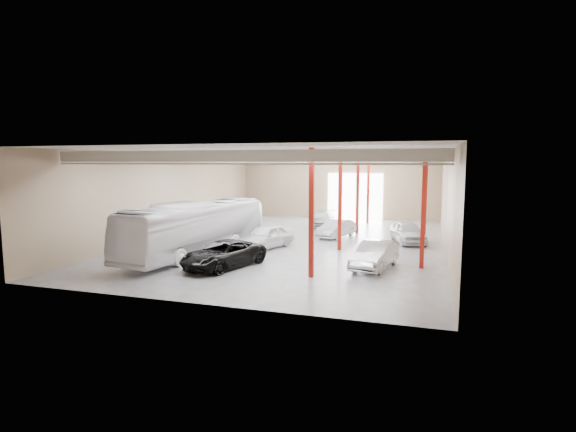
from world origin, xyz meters
The scene contains 8 objects.
depot_shell centered at (0.13, 0.48, 4.98)m, with size 22.12×32.12×7.06m.
coach_bus centered at (-5.15, -6.45, 1.81)m, with size 3.04×12.98×3.62m, color white.
black_sedan centered at (-1.77, -9.32, 0.78)m, with size 2.60×5.64×1.57m, color black.
car_row_a centered at (-1.43, -3.00, 0.85)m, with size 2.02×5.01×1.71m, color silver.
car_row_b centered at (2.50, 3.33, 0.74)m, with size 1.56×4.47×1.47m, color #BBBBC1.
car_row_c centered at (0.00, 9.00, 0.71)m, with size 2.00×4.92×1.43m, color gray.
car_right_near centered at (6.86, -6.81, 0.80)m, with size 1.69×4.83×1.59m, color silver.
car_right_far centered at (8.30, 2.42, 0.83)m, with size 1.96×4.87×1.66m, color silver.
Camera 1 is at (9.82, -33.16, 6.25)m, focal length 28.00 mm.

